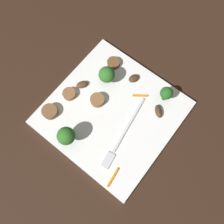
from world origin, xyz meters
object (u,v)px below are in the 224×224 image
at_px(pepper_strip_0, 140,96).
at_px(pepper_strip_1, 113,178).
at_px(sausage_slice_1, 98,99).
at_px(mushroom_0, 82,84).
at_px(fork, 121,137).
at_px(mushroom_2, 159,111).
at_px(broccoli_floret_2, 66,136).
at_px(sausage_slice_2, 69,94).
at_px(sausage_slice_3, 50,112).
at_px(broccoli_floret_1, 107,75).
at_px(sausage_slice_0, 114,63).
at_px(mushroom_1, 134,78).
at_px(plate, 112,113).
at_px(broccoli_floret_0, 166,93).

relative_size(pepper_strip_0, pepper_strip_1, 0.84).
bearing_deg(sausage_slice_1, mushroom_0, -95.93).
xyz_separation_m(fork, mushroom_2, (-0.10, 0.03, 0.01)).
bearing_deg(pepper_strip_1, fork, -154.46).
distance_m(broccoli_floret_2, sausage_slice_2, 0.11).
xyz_separation_m(sausage_slice_3, mushroom_2, (-0.15, 0.19, -0.00)).
bearing_deg(sausage_slice_2, broccoli_floret_2, 40.82).
relative_size(broccoli_floret_2, mushroom_2, 1.84).
xyz_separation_m(fork, broccoli_floret_2, (0.08, -0.09, 0.04)).
distance_m(broccoli_floret_1, pepper_strip_0, 0.09).
relative_size(sausage_slice_0, mushroom_1, 1.17).
bearing_deg(pepper_strip_1, mushroom_2, -177.62).
bearing_deg(plate, broccoli_floret_2, -17.63).
bearing_deg(broccoli_floret_2, mushroom_2, 145.77).
distance_m(mushroom_1, pepper_strip_1, 0.24).
height_order(broccoli_floret_1, mushroom_2, broccoli_floret_1).
bearing_deg(mushroom_0, plate, 84.81).
xyz_separation_m(broccoli_floret_1, sausage_slice_2, (0.08, -0.05, -0.03)).
xyz_separation_m(mushroom_0, pepper_strip_1, (0.12, 0.19, -0.00)).
relative_size(broccoli_floret_0, sausage_slice_0, 1.49).
bearing_deg(broccoli_floret_1, pepper_strip_0, 101.38).
distance_m(plate, sausage_slice_0, 0.13).
bearing_deg(pepper_strip_1, sausage_slice_3, -97.28).
relative_size(mushroom_0, mushroom_2, 0.91).
bearing_deg(mushroom_0, broccoli_floret_2, 27.92).
bearing_deg(plate, pepper_strip_1, 38.64).
xyz_separation_m(plate, mushroom_0, (-0.01, -0.10, 0.01)).
xyz_separation_m(fork, sausage_slice_3, (0.05, -0.16, 0.01)).
height_order(plate, mushroom_1, mushroom_1).
relative_size(sausage_slice_0, mushroom_2, 1.00).
distance_m(sausage_slice_1, mushroom_2, 0.14).
xyz_separation_m(sausage_slice_2, sausage_slice_3, (0.06, -0.01, 0.00)).
distance_m(sausage_slice_0, sausage_slice_3, 0.19).
xyz_separation_m(mushroom_0, pepper_strip_0, (-0.06, 0.13, -0.00)).
height_order(mushroom_0, mushroom_2, mushroom_2).
height_order(sausage_slice_2, mushroom_0, sausage_slice_2).
bearing_deg(sausage_slice_3, mushroom_1, 151.89).
xyz_separation_m(broccoli_floret_2, mushroom_0, (-0.12, -0.06, -0.03)).
relative_size(plate, sausage_slice_1, 8.49).
relative_size(mushroom_1, mushroom_2, 0.86).
bearing_deg(pepper_strip_1, sausage_slice_0, -142.37).
distance_m(fork, pepper_strip_1, 0.09).
bearing_deg(sausage_slice_2, sausage_slice_0, 166.52).
height_order(broccoli_floret_1, sausage_slice_0, broccoli_floret_1).
bearing_deg(sausage_slice_0, fork, 43.40).
height_order(sausage_slice_0, pepper_strip_1, sausage_slice_0).
height_order(broccoli_floret_2, pepper_strip_1, broccoli_floret_2).
relative_size(sausage_slice_0, pepper_strip_0, 0.86).
xyz_separation_m(broccoli_floret_1, pepper_strip_1, (0.17, 0.15, -0.03)).
distance_m(sausage_slice_2, mushroom_1, 0.16).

